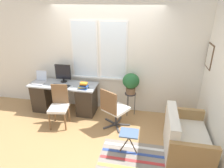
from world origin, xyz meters
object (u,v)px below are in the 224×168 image
at_px(book_stack, 84,86).
at_px(plant_stand, 130,96).
at_px(office_chair_swivel, 114,108).
at_px(potted_plant, 131,82).
at_px(mouse, 72,86).
at_px(laptop, 40,80).
at_px(keyboard, 61,86).
at_px(folding_stool, 129,135).
at_px(desk_chair_wooden, 59,105).
at_px(monitor, 63,73).
at_px(couch_loveseat, 184,140).

xyz_separation_m(book_stack, plant_stand, (1.04, 0.28, -0.29)).
relative_size(office_chair_swivel, potted_plant, 1.88).
relative_size(mouse, office_chair_swivel, 0.07).
bearing_deg(plant_stand, laptop, -176.35).
relative_size(keyboard, folding_stool, 0.93).
bearing_deg(folding_stool, book_stack, 138.40).
height_order(keyboard, office_chair_swivel, office_chair_swivel).
xyz_separation_m(laptop, book_stack, (1.16, -0.14, 0.01)).
bearing_deg(desk_chair_wooden, office_chair_swivel, -2.82).
bearing_deg(laptop, folding_stool, -26.83).
height_order(laptop, monitor, monitor).
relative_size(mouse, book_stack, 0.28).
bearing_deg(office_chair_swivel, book_stack, 9.41).
xyz_separation_m(laptop, office_chair_swivel, (1.91, -0.43, -0.32)).
relative_size(book_stack, desk_chair_wooden, 0.25).
distance_m(laptop, keyboard, 0.60).
height_order(laptop, keyboard, laptop).
relative_size(monitor, folding_stool, 0.97).
bearing_deg(desk_chair_wooden, mouse, 63.63).
distance_m(keyboard, potted_plant, 1.64).
distance_m(desk_chair_wooden, couch_loveseat, 2.63).
bearing_deg(laptop, potted_plant, 3.65).
relative_size(book_stack, couch_loveseat, 0.20).
distance_m(book_stack, plant_stand, 1.12).
height_order(monitor, office_chair_swivel, monitor).
xyz_separation_m(mouse, book_stack, (0.30, -0.03, 0.05)).
xyz_separation_m(mouse, plant_stand, (1.34, 0.25, -0.24)).
height_order(mouse, folding_stool, mouse).
height_order(mouse, plant_stand, mouse).
bearing_deg(keyboard, potted_plant, 8.99).
xyz_separation_m(desk_chair_wooden, office_chair_swivel, (1.19, 0.13, -0.02)).
height_order(monitor, potted_plant, monitor).
bearing_deg(folding_stool, mouse, 143.83).
relative_size(keyboard, desk_chair_wooden, 0.46).
bearing_deg(desk_chair_wooden, monitor, 94.81).
relative_size(plant_stand, folding_stool, 1.26).
bearing_deg(laptop, office_chair_swivel, -12.81).
distance_m(couch_loveseat, potted_plant, 1.68).
relative_size(couch_loveseat, folding_stool, 2.56).
bearing_deg(mouse, laptop, 172.89).
relative_size(mouse, desk_chair_wooden, 0.07).
bearing_deg(potted_plant, book_stack, -164.82).
bearing_deg(keyboard, laptop, 168.88).
relative_size(mouse, potted_plant, 0.13).
bearing_deg(office_chair_swivel, laptop, 17.99).
relative_size(laptop, monitor, 0.69).
xyz_separation_m(monitor, keyboard, (0.04, -0.26, -0.22)).
bearing_deg(monitor, couch_loveseat, -22.35).
relative_size(desk_chair_wooden, plant_stand, 1.60).
height_order(mouse, office_chair_swivel, office_chair_swivel).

